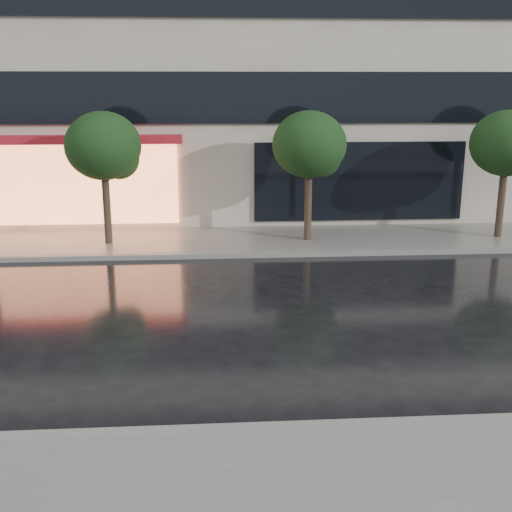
{
  "coord_description": "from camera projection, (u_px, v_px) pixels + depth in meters",
  "views": [
    {
      "loc": [
        0.1,
        -8.93,
        4.73
      ],
      "look_at": [
        0.96,
        3.41,
        1.4
      ],
      "focal_mm": 45.0,
      "sensor_mm": 36.0,
      "label": 1
    }
  ],
  "objects": [
    {
      "name": "ground",
      "position": [
        209.0,
        403.0,
        9.82
      ],
      "size": [
        120.0,
        120.0,
        0.0
      ],
      "primitive_type": "plane",
      "color": "black",
      "rests_on": "ground"
    },
    {
      "name": "sidewalk_far",
      "position": [
        209.0,
        241.0,
        19.68
      ],
      "size": [
        60.0,
        3.5,
        0.12
      ],
      "primitive_type": "cube",
      "color": "slate",
      "rests_on": "ground"
    },
    {
      "name": "curb_near",
      "position": [
        209.0,
        433.0,
        8.84
      ],
      "size": [
        60.0,
        0.25,
        0.14
      ],
      "primitive_type": "cube",
      "color": "gray",
      "rests_on": "ground"
    },
    {
      "name": "curb_far",
      "position": [
        209.0,
        255.0,
        17.99
      ],
      "size": [
        60.0,
        0.25,
        0.14
      ],
      "primitive_type": "cube",
      "color": "gray",
      "rests_on": "ground"
    },
    {
      "name": "tree_mid_west",
      "position": [
        106.0,
        148.0,
        18.53
      ],
      "size": [
        2.2,
        2.2,
        3.99
      ],
      "color": "#33261C",
      "rests_on": "ground"
    },
    {
      "name": "tree_mid_east",
      "position": [
        311.0,
        147.0,
        18.93
      ],
      "size": [
        2.2,
        2.2,
        3.99
      ],
      "color": "#33261C",
      "rests_on": "ground"
    },
    {
      "name": "tree_far_east",
      "position": [
        508.0,
        146.0,
        19.34
      ],
      "size": [
        2.2,
        2.2,
        3.99
      ],
      "color": "#33261C",
      "rests_on": "ground"
    }
  ]
}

